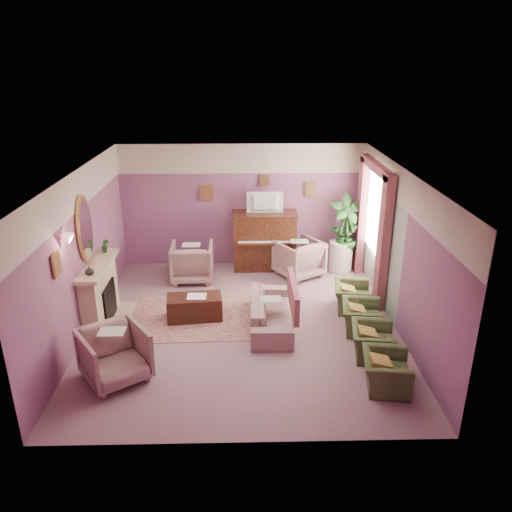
{
  "coord_description": "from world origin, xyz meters",
  "views": [
    {
      "loc": [
        0.04,
        -8.0,
        4.51
      ],
      "look_at": [
        0.25,
        0.4,
        1.19
      ],
      "focal_mm": 35.0,
      "sensor_mm": 36.0,
      "label": 1
    }
  ],
  "objects_px": {
    "floral_armchair_front": "(114,353)",
    "floral_armchair_right": "(299,256)",
    "sofa": "(271,307)",
    "olive_chair_a": "(386,366)",
    "floral_armchair_left": "(192,260)",
    "olive_chair_d": "(352,293)",
    "piano": "(265,241)",
    "olive_chair_c": "(362,313)",
    "side_table": "(341,256)",
    "television": "(265,201)",
    "coffee_table": "(195,307)",
    "olive_chair_b": "(373,337)"
  },
  "relations": [
    {
      "from": "floral_armchair_left",
      "to": "olive_chair_a",
      "type": "bearing_deg",
      "value": -50.81
    },
    {
      "from": "floral_armchair_left",
      "to": "olive_chair_a",
      "type": "xyz_separation_m",
      "value": [
        3.2,
        -3.92,
        -0.12
      ]
    },
    {
      "from": "sofa",
      "to": "floral_armchair_left",
      "type": "xyz_separation_m",
      "value": [
        -1.6,
        2.07,
        0.08
      ]
    },
    {
      "from": "coffee_table",
      "to": "olive_chair_c",
      "type": "height_order",
      "value": "olive_chair_c"
    },
    {
      "from": "piano",
      "to": "television",
      "type": "distance_m",
      "value": 0.95
    },
    {
      "from": "television",
      "to": "olive_chair_b",
      "type": "relative_size",
      "value": 1.02
    },
    {
      "from": "coffee_table",
      "to": "olive_chair_b",
      "type": "relative_size",
      "value": 1.27
    },
    {
      "from": "floral_armchair_front",
      "to": "olive_chair_d",
      "type": "distance_m",
      "value": 4.56
    },
    {
      "from": "side_table",
      "to": "olive_chair_b",
      "type": "bearing_deg",
      "value": -92.06
    },
    {
      "from": "floral_armchair_left",
      "to": "olive_chair_b",
      "type": "relative_size",
      "value": 1.17
    },
    {
      "from": "olive_chair_c",
      "to": "side_table",
      "type": "bearing_deg",
      "value": 87.32
    },
    {
      "from": "floral_armchair_front",
      "to": "floral_armchair_left",
      "type": "bearing_deg",
      "value": 77.55
    },
    {
      "from": "sofa",
      "to": "olive_chair_a",
      "type": "xyz_separation_m",
      "value": [
        1.6,
        -1.85,
        -0.03
      ]
    },
    {
      "from": "floral_armchair_front",
      "to": "olive_chair_c",
      "type": "height_order",
      "value": "floral_armchair_front"
    },
    {
      "from": "floral_armchair_right",
      "to": "olive_chair_d",
      "type": "distance_m",
      "value": 1.84
    },
    {
      "from": "olive_chair_d",
      "to": "floral_armchair_right",
      "type": "bearing_deg",
      "value": 117.7
    },
    {
      "from": "sofa",
      "to": "floral_armchair_left",
      "type": "bearing_deg",
      "value": 127.73
    },
    {
      "from": "piano",
      "to": "olive_chair_c",
      "type": "height_order",
      "value": "piano"
    },
    {
      "from": "television",
      "to": "side_table",
      "type": "height_order",
      "value": "television"
    },
    {
      "from": "floral_armchair_right",
      "to": "olive_chair_b",
      "type": "height_order",
      "value": "floral_armchair_right"
    },
    {
      "from": "coffee_table",
      "to": "floral_armchair_left",
      "type": "height_order",
      "value": "floral_armchair_left"
    },
    {
      "from": "television",
      "to": "floral_armchair_front",
      "type": "distance_m",
      "value": 4.99
    },
    {
      "from": "olive_chair_d",
      "to": "television",
      "type": "bearing_deg",
      "value": 127.94
    },
    {
      "from": "floral_armchair_front",
      "to": "olive_chair_b",
      "type": "relative_size",
      "value": 1.17
    },
    {
      "from": "sofa",
      "to": "coffee_table",
      "type": "bearing_deg",
      "value": 167.91
    },
    {
      "from": "television",
      "to": "coffee_table",
      "type": "height_order",
      "value": "television"
    },
    {
      "from": "television",
      "to": "side_table",
      "type": "xyz_separation_m",
      "value": [
        1.72,
        -0.15,
        -1.25
      ]
    },
    {
      "from": "olive_chair_a",
      "to": "olive_chair_d",
      "type": "relative_size",
      "value": 1.0
    },
    {
      "from": "olive_chair_a",
      "to": "olive_chair_d",
      "type": "xyz_separation_m",
      "value": [
        0.0,
        2.46,
        0.0
      ]
    },
    {
      "from": "piano",
      "to": "television",
      "type": "xyz_separation_m",
      "value": [
        0.0,
        -0.05,
        0.95
      ]
    },
    {
      "from": "floral_armchair_right",
      "to": "olive_chair_c",
      "type": "distance_m",
      "value": 2.6
    },
    {
      "from": "coffee_table",
      "to": "floral_armchair_front",
      "type": "relative_size",
      "value": 1.09
    },
    {
      "from": "floral_armchair_front",
      "to": "floral_armchair_right",
      "type": "bearing_deg",
      "value": 50.44
    },
    {
      "from": "olive_chair_b",
      "to": "side_table",
      "type": "height_order",
      "value": "side_table"
    },
    {
      "from": "floral_armchair_left",
      "to": "olive_chair_b",
      "type": "xyz_separation_m",
      "value": [
        3.2,
        -3.1,
        -0.12
      ]
    },
    {
      "from": "olive_chair_b",
      "to": "olive_chair_d",
      "type": "relative_size",
      "value": 1.0
    },
    {
      "from": "television",
      "to": "floral_armchair_front",
      "type": "xyz_separation_m",
      "value": [
        -2.4,
        -4.22,
        -1.14
      ]
    },
    {
      "from": "television",
      "to": "floral_armchair_front",
      "type": "relative_size",
      "value": 0.87
    },
    {
      "from": "olive_chair_b",
      "to": "olive_chair_c",
      "type": "distance_m",
      "value": 0.82
    },
    {
      "from": "olive_chair_a",
      "to": "side_table",
      "type": "xyz_separation_m",
      "value": [
        0.13,
        4.36,
        0.01
      ]
    },
    {
      "from": "olive_chair_d",
      "to": "sofa",
      "type": "bearing_deg",
      "value": -159.19
    },
    {
      "from": "floral_armchair_left",
      "to": "floral_armchair_right",
      "type": "distance_m",
      "value": 2.35
    },
    {
      "from": "sofa",
      "to": "olive_chair_c",
      "type": "xyz_separation_m",
      "value": [
        1.6,
        -0.21,
        -0.03
      ]
    },
    {
      "from": "floral_armchair_right",
      "to": "side_table",
      "type": "relative_size",
      "value": 1.31
    },
    {
      "from": "olive_chair_d",
      "to": "side_table",
      "type": "distance_m",
      "value": 1.91
    },
    {
      "from": "olive_chair_b",
      "to": "side_table",
      "type": "distance_m",
      "value": 3.54
    },
    {
      "from": "sofa",
      "to": "olive_chair_a",
      "type": "height_order",
      "value": "sofa"
    },
    {
      "from": "side_table",
      "to": "floral_armchair_right",
      "type": "bearing_deg",
      "value": -164.52
    },
    {
      "from": "piano",
      "to": "olive_chair_b",
      "type": "bearing_deg",
      "value": -66.87
    },
    {
      "from": "floral_armchair_front",
      "to": "olive_chair_b",
      "type": "distance_m",
      "value": 4.04
    }
  ]
}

